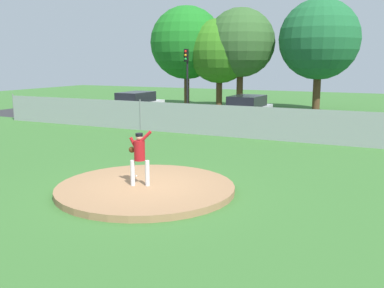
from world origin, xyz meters
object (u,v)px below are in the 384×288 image
(parked_car_silver, at_px, (247,111))
(traffic_light_near, at_px, (187,69))
(baseball, at_px, (136,176))
(traffic_cone_orange, at_px, (200,117))
(pitcher_youth, at_px, (139,154))
(parked_car_white, at_px, (136,106))

(parked_car_silver, distance_m, traffic_light_near, 7.46)
(baseball, bearing_deg, traffic_cone_orange, 106.72)
(pitcher_youth, relative_size, parked_car_silver, 0.36)
(pitcher_youth, height_order, traffic_cone_orange, pitcher_youth)
(parked_car_white, relative_size, traffic_light_near, 1.01)
(pitcher_youth, xyz_separation_m, baseball, (-0.63, 0.77, -0.93))
(baseball, bearing_deg, pitcher_youth, -50.83)
(parked_car_white, height_order, parked_car_silver, parked_car_white)
(pitcher_youth, height_order, baseball, pitcher_youth)
(baseball, relative_size, parked_car_white, 0.02)
(traffic_light_near, bearing_deg, parked_car_silver, -32.57)
(parked_car_silver, bearing_deg, baseball, -85.55)
(baseball, distance_m, parked_car_silver, 14.26)
(parked_car_white, height_order, traffic_light_near, traffic_light_near)
(pitcher_youth, height_order, traffic_light_near, traffic_light_near)
(baseball, bearing_deg, parked_car_silver, 94.45)
(traffic_cone_orange, height_order, traffic_light_near, traffic_light_near)
(baseball, xyz_separation_m, parked_car_white, (-8.69, 13.57, 0.62))
(traffic_light_near, bearing_deg, parked_car_white, -110.03)
(baseball, bearing_deg, traffic_light_near, 111.42)
(parked_car_silver, bearing_deg, traffic_light_near, 147.43)
(traffic_cone_orange, bearing_deg, parked_car_white, -170.40)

